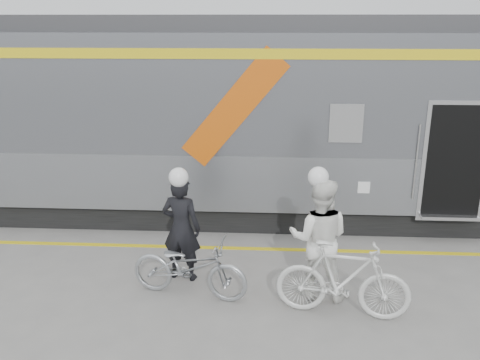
# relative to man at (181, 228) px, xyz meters

# --- Properties ---
(ground) EXTENTS (90.00, 90.00, 0.00)m
(ground) POSITION_rel_man_xyz_m (0.68, -1.01, -0.87)
(ground) COLOR slate
(ground) RESTS_ON ground
(train) EXTENTS (24.00, 3.17, 4.10)m
(train) POSITION_rel_man_xyz_m (2.54, 3.18, 1.19)
(train) COLOR black
(train) RESTS_ON ground
(safety_strip) EXTENTS (24.00, 0.12, 0.01)m
(safety_strip) POSITION_rel_man_xyz_m (0.68, 1.14, -0.86)
(safety_strip) COLOR gold
(safety_strip) RESTS_ON ground
(man) EXTENTS (0.70, 0.54, 1.73)m
(man) POSITION_rel_man_xyz_m (0.00, 0.00, 0.00)
(man) COLOR black
(man) RESTS_ON ground
(bicycle_left) EXTENTS (1.91, 0.99, 0.95)m
(bicycle_left) POSITION_rel_man_xyz_m (0.20, -0.55, -0.39)
(bicycle_left) COLOR #9DA0A4
(bicycle_left) RESTS_ON ground
(woman) EXTENTS (1.01, 0.84, 1.87)m
(woman) POSITION_rel_man_xyz_m (2.13, -0.41, 0.07)
(woman) COLOR white
(woman) RESTS_ON ground
(bicycle_right) EXTENTS (1.94, 0.82, 1.13)m
(bicycle_right) POSITION_rel_man_xyz_m (2.43, -0.96, -0.30)
(bicycle_right) COLOR silver
(bicycle_right) RESTS_ON ground
(helmet_man) EXTENTS (0.30, 0.30, 0.30)m
(helmet_man) POSITION_rel_man_xyz_m (0.00, 0.00, 1.02)
(helmet_man) COLOR white
(helmet_man) RESTS_ON man
(helmet_woman) EXTENTS (0.30, 0.30, 0.30)m
(helmet_woman) POSITION_rel_man_xyz_m (2.13, -0.41, 1.15)
(helmet_woman) COLOR white
(helmet_woman) RESTS_ON woman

